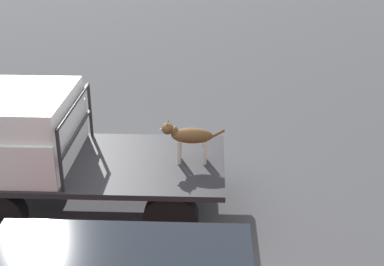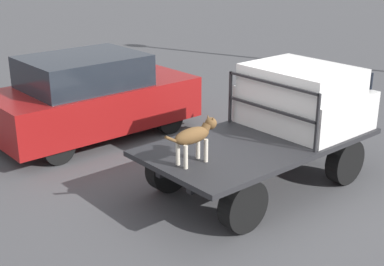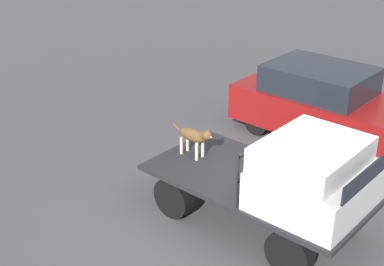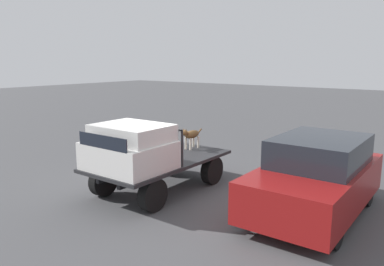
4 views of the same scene
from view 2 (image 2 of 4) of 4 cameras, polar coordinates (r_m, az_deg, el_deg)
ground_plane at (r=8.79m, az=6.97°, el=-5.63°), size 80.00×80.00×0.00m
flatbed_truck at (r=8.55m, az=7.13°, el=-2.06°), size 3.81×1.96×0.81m
truck_cab at (r=9.09m, az=11.79°, el=3.72°), size 1.56×1.84×1.03m
truck_headboard at (r=8.45m, az=8.41°, el=3.44°), size 0.04×1.84×0.89m
dog at (r=7.40m, az=0.36°, el=-0.25°), size 0.94×0.23×0.64m
parked_sedan at (r=10.79m, az=-10.63°, el=3.81°), size 4.04×1.88×1.69m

